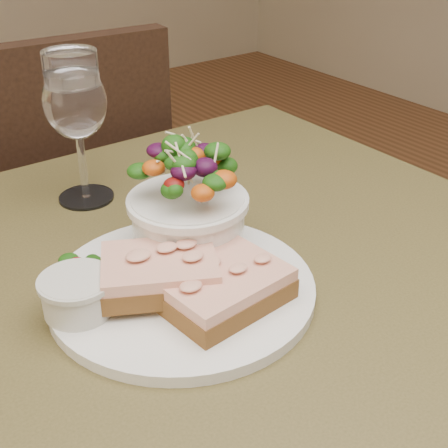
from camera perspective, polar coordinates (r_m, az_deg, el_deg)
cafe_table at (r=0.70m, az=-0.70°, el=-12.48°), size 0.80×0.80×0.75m
chair_far at (r=1.39m, az=-15.49°, el=-7.90°), size 0.45×0.45×0.90m
dinner_plate at (r=0.62m, az=-3.87°, el=-5.85°), size 0.26×0.26×0.01m
sandwich_front at (r=0.59m, az=-0.08°, el=-5.81°), size 0.12×0.10×0.03m
sandwich_back at (r=0.60m, az=-5.89°, el=-4.42°), size 0.13×0.12×0.03m
ramekin at (r=0.59m, az=-13.26°, el=-6.16°), size 0.06×0.06×0.04m
salad_bowl at (r=0.65m, az=-3.34°, el=2.31°), size 0.12×0.12×0.13m
garnish at (r=0.65m, az=-12.71°, el=-3.63°), size 0.05×0.04×0.02m
wine_glass at (r=0.77m, az=-13.43°, el=10.43°), size 0.08×0.08×0.18m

